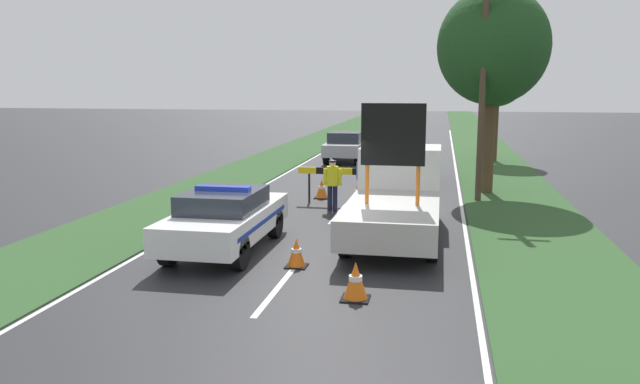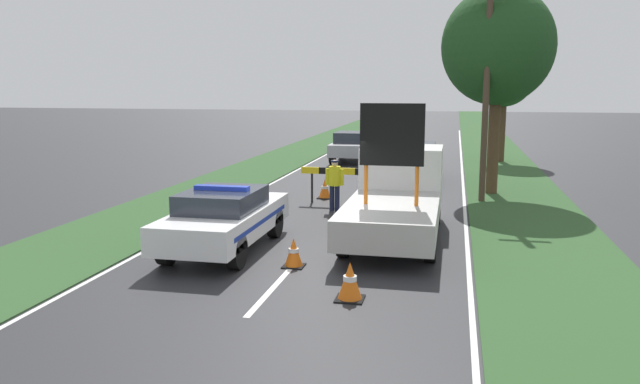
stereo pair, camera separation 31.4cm
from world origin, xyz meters
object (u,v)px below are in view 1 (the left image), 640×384
traffic_cone_near_truck (358,193)px  pedestrian_civilian (366,175)px  roadside_tree_near_right (493,47)px  traffic_cone_behind_barrier (235,213)px  queued_car_sedan_silver (346,146)px  utility_pole (483,84)px  traffic_cone_centre_front (356,281)px  traffic_cone_near_police (296,253)px  queued_car_hatch_blue (409,159)px  roadside_tree_near_left (497,75)px  police_car (226,218)px  road_barrier (352,174)px  police_officer (332,181)px  work_truck (397,195)px  traffic_cone_lane_edge (322,189)px

traffic_cone_near_truck → pedestrian_civilian: bearing=-67.7°
roadside_tree_near_right → traffic_cone_behind_barrier: bearing=-139.8°
queued_car_sedan_silver → utility_pole: (5.86, -9.76, 2.99)m
pedestrian_civilian → traffic_cone_centre_front: size_ratio=2.50×
traffic_cone_near_police → traffic_cone_behind_barrier: traffic_cone_near_police is taller
queued_car_hatch_blue → roadside_tree_near_left: bearing=-119.9°
police_car → utility_pole: bearing=50.6°
queued_car_sedan_silver → traffic_cone_centre_front: bearing=99.2°
road_barrier → traffic_cone_near_truck: size_ratio=5.74×
utility_pole → police_officer: bearing=-150.5°
pedestrian_civilian → police_officer: bearing=-145.6°
traffic_cone_centre_front → traffic_cone_near_truck: size_ratio=1.13×
traffic_cone_centre_front → roadside_tree_near_right: (3.03, 11.80, 4.67)m
work_truck → roadside_tree_near_right: (2.68, 6.69, 4.00)m
road_barrier → traffic_cone_behind_barrier: (-2.84, -3.15, -0.72)m
traffic_cone_centre_front → traffic_cone_behind_barrier: (-4.16, 5.72, -0.09)m
traffic_cone_centre_front → queued_car_sedan_silver: 20.23m
police_car → traffic_cone_near_truck: size_ratio=7.57×
traffic_cone_behind_barrier → traffic_cone_centre_front: bearing=-54.0°
queued_car_sedan_silver → queued_car_hatch_blue: bearing=122.9°
roadside_tree_near_right → traffic_cone_lane_edge: bearing=-159.2°
traffic_cone_near_truck → roadside_tree_near_left: 13.68m
queued_car_hatch_blue → police_car: bearing=73.7°
police_officer → queued_car_hatch_blue: size_ratio=0.35×
traffic_cone_near_police → traffic_cone_behind_barrier: 4.79m
queued_car_sedan_silver → roadside_tree_near_right: roadside_tree_near_right is taller
traffic_cone_centre_front → queued_car_sedan_silver: queued_car_sedan_silver is taller
road_barrier → queued_car_hatch_blue: queued_car_hatch_blue is taller
work_truck → roadside_tree_near_left: 16.96m
traffic_cone_centre_front → roadside_tree_near_left: (3.95, 21.37, 3.87)m
traffic_cone_centre_front → work_truck: bearing=86.2°
road_barrier → police_officer: size_ratio=2.26×
roadside_tree_near_left → roadside_tree_near_right: (-0.92, -9.57, 0.79)m
queued_car_hatch_blue → roadside_tree_near_right: roadside_tree_near_right is taller
traffic_cone_centre_front → road_barrier: bearing=98.5°
traffic_cone_lane_edge → road_barrier: bearing=-36.1°
road_barrier → roadside_tree_near_right: 6.61m
police_officer → traffic_cone_behind_barrier: bearing=42.6°
police_car → pedestrian_civilian: pedestrian_civilian is taller
pedestrian_civilian → queued_car_hatch_blue: size_ratio=0.38×
traffic_cone_centre_front → traffic_cone_lane_edge: size_ratio=1.06×
work_truck → queued_car_sedan_silver: work_truck is taller
queued_car_hatch_blue → traffic_cone_near_police: bearing=82.9°
pedestrian_civilian → traffic_cone_centre_front: pedestrian_civilian is taller
pedestrian_civilian → utility_pole: size_ratio=0.23×
traffic_cone_near_police → traffic_cone_near_truck: (0.28, 7.56, -0.00)m
police_officer → roadside_tree_near_left: roadside_tree_near_left is taller
pedestrian_civilian → traffic_cone_near_truck: (-0.38, 0.93, -0.70)m
utility_pole → traffic_cone_centre_front: bearing=-104.5°
police_officer → roadside_tree_near_left: (5.71, 13.65, 3.29)m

